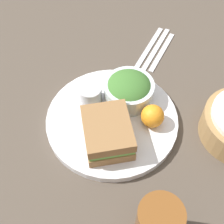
{
  "coord_description": "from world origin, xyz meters",
  "views": [
    {
      "loc": [
        0.38,
        0.06,
        0.56
      ],
      "look_at": [
        0.0,
        0.0,
        0.04
      ],
      "focal_mm": 50.0,
      "sensor_mm": 36.0,
      "label": 1
    }
  ],
  "objects_px": {
    "salad_bowl": "(129,89)",
    "fork": "(149,47)",
    "knife": "(155,49)",
    "plate": "(112,120)",
    "sandwich": "(109,133)",
    "dressing_cup": "(90,94)",
    "spoon": "(162,52)"
  },
  "relations": [
    {
      "from": "salad_bowl",
      "to": "dressing_cup",
      "type": "distance_m",
      "value": 0.08
    },
    {
      "from": "plate",
      "to": "knife",
      "type": "bearing_deg",
      "value": 162.52
    },
    {
      "from": "fork",
      "to": "spoon",
      "type": "distance_m",
      "value": 0.04
    },
    {
      "from": "salad_bowl",
      "to": "spoon",
      "type": "xyz_separation_m",
      "value": [
        -0.18,
        0.07,
        -0.04
      ]
    },
    {
      "from": "plate",
      "to": "sandwich",
      "type": "relative_size",
      "value": 2.09
    },
    {
      "from": "spoon",
      "to": "plate",
      "type": "bearing_deg",
      "value": 175.92
    },
    {
      "from": "salad_bowl",
      "to": "spoon",
      "type": "distance_m",
      "value": 0.19
    },
    {
      "from": "salad_bowl",
      "to": "fork",
      "type": "xyz_separation_m",
      "value": [
        -0.19,
        0.03,
        -0.04
      ]
    },
    {
      "from": "dressing_cup",
      "to": "fork",
      "type": "relative_size",
      "value": 0.29
    },
    {
      "from": "salad_bowl",
      "to": "spoon",
      "type": "bearing_deg",
      "value": 159.44
    },
    {
      "from": "salad_bowl",
      "to": "spoon",
      "type": "relative_size",
      "value": 0.7
    },
    {
      "from": "salad_bowl",
      "to": "fork",
      "type": "height_order",
      "value": "salad_bowl"
    },
    {
      "from": "salad_bowl",
      "to": "spoon",
      "type": "height_order",
      "value": "salad_bowl"
    },
    {
      "from": "salad_bowl",
      "to": "knife",
      "type": "xyz_separation_m",
      "value": [
        -0.18,
        0.05,
        -0.04
      ]
    },
    {
      "from": "dressing_cup",
      "to": "spoon",
      "type": "relative_size",
      "value": 0.32
    },
    {
      "from": "plate",
      "to": "spoon",
      "type": "bearing_deg",
      "value": 158.44
    },
    {
      "from": "plate",
      "to": "sandwich",
      "type": "bearing_deg",
      "value": 2.45
    },
    {
      "from": "plate",
      "to": "salad_bowl",
      "type": "bearing_deg",
      "value": 155.6
    },
    {
      "from": "sandwich",
      "to": "fork",
      "type": "height_order",
      "value": "sandwich"
    },
    {
      "from": "dressing_cup",
      "to": "knife",
      "type": "relative_size",
      "value": 0.28
    },
    {
      "from": "dressing_cup",
      "to": "knife",
      "type": "height_order",
      "value": "dressing_cup"
    },
    {
      "from": "knife",
      "to": "plate",
      "type": "bearing_deg",
      "value": -180.0
    },
    {
      "from": "dressing_cup",
      "to": "knife",
      "type": "distance_m",
      "value": 0.24
    },
    {
      "from": "salad_bowl",
      "to": "dressing_cup",
      "type": "relative_size",
      "value": 2.18
    },
    {
      "from": "fork",
      "to": "knife",
      "type": "bearing_deg",
      "value": -90.0
    },
    {
      "from": "plate",
      "to": "dressing_cup",
      "type": "distance_m",
      "value": 0.07
    },
    {
      "from": "spoon",
      "to": "sandwich",
      "type": "bearing_deg",
      "value": -179.78
    },
    {
      "from": "sandwich",
      "to": "dressing_cup",
      "type": "bearing_deg",
      "value": -149.47
    },
    {
      "from": "plate",
      "to": "fork",
      "type": "height_order",
      "value": "plate"
    },
    {
      "from": "plate",
      "to": "salad_bowl",
      "type": "distance_m",
      "value": 0.08
    },
    {
      "from": "salad_bowl",
      "to": "dressing_cup",
      "type": "height_order",
      "value": "salad_bowl"
    },
    {
      "from": "plate",
      "to": "knife",
      "type": "relative_size",
      "value": 1.55
    }
  ]
}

